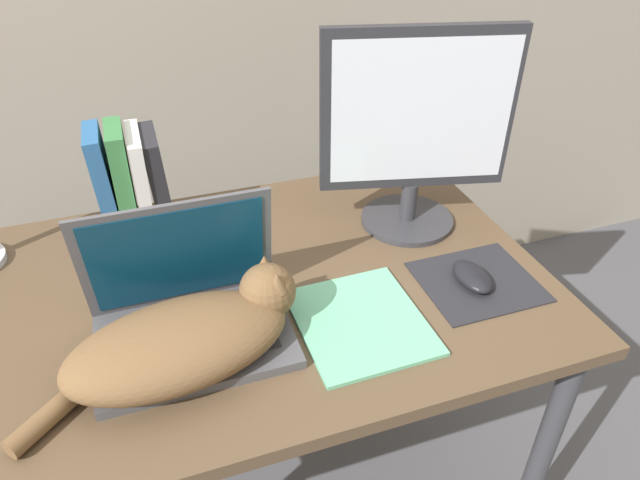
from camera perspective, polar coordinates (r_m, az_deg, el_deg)
name	(u,v)px	position (r m, az deg, el deg)	size (l,w,h in m)	color
desk	(241,316)	(1.16, -7.92, -7.52)	(1.19, 0.75, 0.70)	brown
laptop	(190,314)	(1.00, -12.88, -7.23)	(0.33, 0.23, 0.24)	#4C4C51
cat	(188,338)	(0.94, -13.04, -9.54)	(0.47, 0.24, 0.13)	brown
external_monitor	(416,130)	(1.20, 9.61, 10.77)	(0.39, 0.20, 0.43)	#333338
mousepad	(477,282)	(1.15, 15.46, -4.03)	(0.22, 0.20, 0.00)	#232328
computer_mouse	(472,276)	(1.14, 14.97, -3.52)	(0.06, 0.11, 0.03)	black
book_row	(132,181)	(1.28, -18.30, 5.67)	(0.15, 0.15, 0.24)	#285B93
notepad	(361,322)	(1.02, 4.07, -8.14)	(0.22, 0.25, 0.01)	#6BBC93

